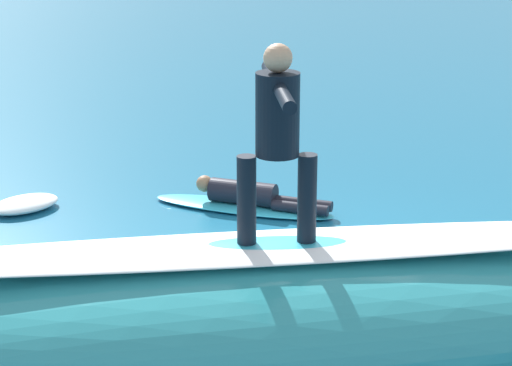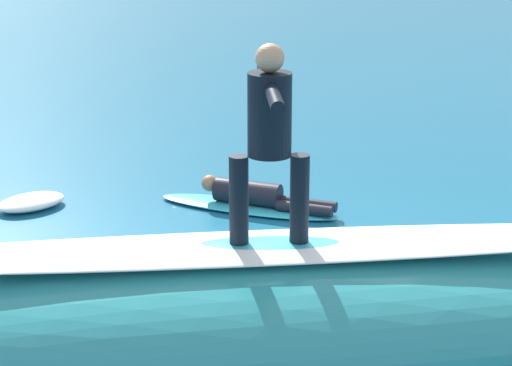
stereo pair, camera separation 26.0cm
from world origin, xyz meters
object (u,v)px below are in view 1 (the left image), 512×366
(surfboard_riding, at_px, (277,247))
(surfer_paddling, at_px, (253,195))
(surfboard_paddling, at_px, (243,207))
(surfer_riding, at_px, (277,129))

(surfboard_riding, bearing_deg, surfer_paddling, -92.46)
(surfboard_paddling, bearing_deg, surfer_riding, 114.26)
(surfboard_riding, relative_size, surfer_paddling, 1.24)
(surfer_paddling, bearing_deg, surfboard_riding, 112.61)
(surfer_riding, xyz_separation_m, surfboard_paddling, (0.09, -4.26, -2.11))
(surfer_riding, distance_m, surfboard_paddling, 4.76)
(surfer_riding, relative_size, surfboard_paddling, 0.67)
(surfer_riding, distance_m, surfer_paddling, 4.64)
(surfboard_riding, distance_m, surfer_riding, 0.96)
(surfboard_paddling, bearing_deg, surfer_paddling, -180.00)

